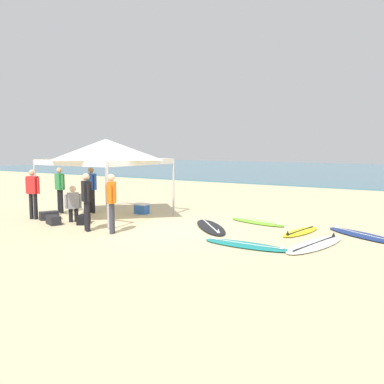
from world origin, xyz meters
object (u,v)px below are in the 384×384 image
at_px(person_green, 60,187).
at_px(person_grey, 73,202).
at_px(canopy_tent, 106,149).
at_px(gear_bag_near_tent, 53,220).
at_px(gear_bag_on_sand, 49,216).
at_px(surfboard_white, 315,244).
at_px(person_blue, 91,187).
at_px(surfboard_black, 211,227).
at_px(person_orange, 112,199).
at_px(surfboard_navy, 364,235).
at_px(person_black, 87,198).
at_px(cooler_box, 142,209).
at_px(surfboard_yellow, 300,232).
at_px(gear_bag_by_pole, 84,219).
at_px(surfboard_lime, 257,222).
at_px(surfboard_teal, 246,245).
at_px(person_red, 33,191).

distance_m(person_green, person_grey, 2.12).
bearing_deg(canopy_tent, gear_bag_near_tent, -101.64).
relative_size(person_green, gear_bag_on_sand, 2.85).
bearing_deg(surfboard_white, person_grey, -172.61).
bearing_deg(person_blue, surfboard_black, -1.20).
bearing_deg(person_orange, canopy_tent, 136.89).
xyz_separation_m(person_green, person_orange, (4.19, -1.64, 0.00)).
xyz_separation_m(canopy_tent, person_orange, (2.12, -1.99, -1.40)).
xyz_separation_m(surfboard_navy, person_black, (-7.03, -3.56, 0.95)).
height_order(gear_bag_near_tent, cooler_box, cooler_box).
bearing_deg(surfboard_yellow, surfboard_white, -58.79).
bearing_deg(person_grey, surfboard_white, 7.39).
relative_size(canopy_tent, person_green, 2.05).
bearing_deg(gear_bag_on_sand, surfboard_white, 7.66).
bearing_deg(person_orange, gear_bag_by_pole, 162.14).
distance_m(surfboard_black, cooler_box, 3.61).
bearing_deg(surfboard_lime, surfboard_teal, -71.48).
height_order(surfboard_lime, person_grey, person_grey).
xyz_separation_m(surfboard_yellow, cooler_box, (-6.02, 0.16, 0.16)).
bearing_deg(gear_bag_on_sand, person_orange, -7.97).
bearing_deg(gear_bag_on_sand, cooler_box, 54.28).
bearing_deg(canopy_tent, person_green, -170.50).
bearing_deg(cooler_box, surfboard_lime, 7.68).
relative_size(person_black, gear_bag_near_tent, 2.85).
relative_size(surfboard_yellow, person_green, 1.13).
xyz_separation_m(surfboard_white, gear_bag_on_sand, (-8.72, -1.17, 0.10)).
height_order(surfboard_lime, surfboard_navy, same).
height_order(person_blue, gear_bag_near_tent, person_blue).
xyz_separation_m(surfboard_white, person_red, (-9.24, -1.39, 0.95)).
distance_m(canopy_tent, gear_bag_near_tent, 3.04).
relative_size(surfboard_lime, person_green, 1.25).
xyz_separation_m(canopy_tent, surfboard_white, (7.47, -0.34, -2.35)).
bearing_deg(person_black, person_grey, 151.91).
height_order(person_red, gear_bag_on_sand, person_red).
relative_size(surfboard_yellow, person_blue, 1.13).
xyz_separation_m(person_green, person_blue, (0.99, 0.64, 0.00)).
height_order(person_green, gear_bag_near_tent, person_green).
height_order(canopy_tent, surfboard_lime, canopy_tent).
relative_size(person_orange, person_grey, 1.43).
bearing_deg(gear_bag_by_pole, person_blue, 129.45).
bearing_deg(person_blue, person_black, -45.94).
height_order(surfboard_navy, person_black, person_black).
xyz_separation_m(person_red, person_grey, (1.55, 0.39, -0.33)).
bearing_deg(gear_bag_by_pole, person_black, -37.51).
height_order(canopy_tent, surfboard_white, canopy_tent).
bearing_deg(surfboard_black, surfboard_lime, 60.31).
distance_m(surfboard_navy, gear_bag_on_sand, 10.00).
bearing_deg(gear_bag_by_pole, gear_bag_near_tent, -140.43).
xyz_separation_m(surfboard_teal, person_blue, (-7.10, 1.62, 0.95)).
relative_size(surfboard_teal, cooler_box, 4.64).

